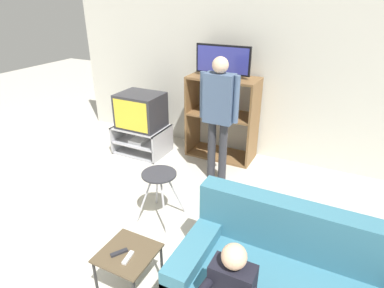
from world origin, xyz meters
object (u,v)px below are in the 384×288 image
(snack_table, at_px, (128,257))
(couch, at_px, (291,288))
(folding_stool, at_px, (159,181))
(television_flat, at_px, (223,62))
(television_main, at_px, (141,111))
(media_shelf, at_px, (222,117))
(tv_stand, at_px, (142,139))
(remote_control_white, at_px, (128,258))
(remote_control_black, at_px, (119,253))
(person_standing_adult, at_px, (219,109))

(snack_table, distance_m, couch, 1.34)
(folding_stool, height_order, snack_table, folding_stool)
(television_flat, bearing_deg, couch, -56.40)
(folding_stool, relative_size, couch, 0.33)
(television_main, distance_m, folding_stool, 1.79)
(media_shelf, relative_size, television_flat, 1.55)
(tv_stand, xyz_separation_m, remote_control_white, (1.52, -2.36, 0.22))
(snack_table, relative_size, couch, 0.25)
(tv_stand, height_order, remote_control_white, remote_control_white)
(media_shelf, xyz_separation_m, remote_control_black, (0.23, -2.81, -0.21))
(person_standing_adult, bearing_deg, remote_control_black, -89.69)
(remote_control_white, bearing_deg, couch, 12.17)
(television_main, xyz_separation_m, folding_stool, (1.17, -1.34, -0.22))
(television_main, height_order, television_flat, television_flat)
(folding_stool, bearing_deg, television_main, 131.10)
(remote_control_black, bearing_deg, couch, 51.16)
(tv_stand, bearing_deg, person_standing_adult, -9.08)
(remote_control_white, bearing_deg, snack_table, 122.68)
(television_flat, height_order, remote_control_black, television_flat)
(television_main, xyz_separation_m, media_shelf, (1.19, 0.45, -0.06))
(television_main, bearing_deg, remote_control_white, -57.47)
(remote_control_white, bearing_deg, remote_control_black, 165.75)
(remote_control_white, relative_size, person_standing_adult, 0.09)
(television_main, distance_m, couch, 3.38)
(snack_table, height_order, person_standing_adult, person_standing_adult)
(remote_control_white, xyz_separation_m, person_standing_adult, (-0.11, 2.14, 0.60))
(snack_table, height_order, couch, couch)
(tv_stand, bearing_deg, media_shelf, 20.96)
(media_shelf, xyz_separation_m, snack_table, (0.28, -2.77, -0.28))
(folding_stool, bearing_deg, remote_control_white, -71.55)
(couch, bearing_deg, snack_table, -163.10)
(media_shelf, relative_size, couch, 0.71)
(snack_table, distance_m, remote_control_black, 0.09)
(person_standing_adult, bearing_deg, remote_control_white, -87.02)
(tv_stand, bearing_deg, remote_control_black, -58.79)
(tv_stand, distance_m, couch, 3.36)
(folding_stool, relative_size, snack_table, 1.34)
(remote_control_white, distance_m, person_standing_adult, 2.22)
(remote_control_black, bearing_deg, remote_control_white, 26.56)
(remote_control_white, relative_size, couch, 0.08)
(snack_table, bearing_deg, remote_control_black, -140.18)
(snack_table, height_order, remote_control_black, remote_control_black)
(snack_table, bearing_deg, remote_control_white, -49.67)
(person_standing_adult, bearing_deg, snack_table, -88.23)
(remote_control_white, bearing_deg, television_flat, 89.41)
(television_main, bearing_deg, folding_stool, -48.90)
(remote_control_white, height_order, person_standing_adult, person_standing_adult)
(remote_control_black, distance_m, person_standing_adult, 2.21)
(folding_stool, bearing_deg, snack_table, -73.07)
(television_flat, xyz_separation_m, couch, (1.58, -2.38, -1.21))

